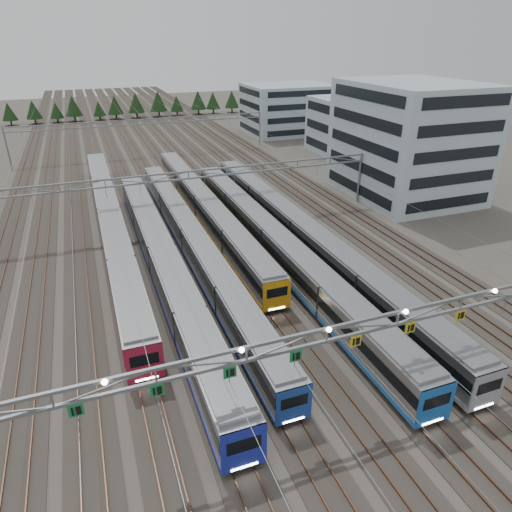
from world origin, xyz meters
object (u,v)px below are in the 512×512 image
object	(u,v)px
train_e	(273,242)
depot_bldg_mid	(348,126)
train_a	(110,220)
train_c	(192,240)
train_d	(205,206)
depot_bldg_south	(409,141)
train_f	(301,232)
gantry_far	(143,126)
gantry_mid	(189,181)
train_b	(162,259)
gantry_near	(327,339)
depot_bldg_north	(287,109)

from	to	relation	value
train_e	depot_bldg_mid	world-z (taller)	depot_bldg_mid
train_a	train_c	bearing A→B (deg)	-48.47
train_a	train_e	distance (m)	23.10
train_d	depot_bldg_south	size ratio (longest dim) A/B	2.49
train_c	depot_bldg_mid	xyz separation A→B (m)	(46.28, 40.80, 3.99)
train_f	gantry_far	bearing A→B (deg)	100.95
train_c	train_f	bearing A→B (deg)	-11.59
gantry_mid	depot_bldg_mid	distance (m)	53.53
gantry_far	train_a	bearing A→B (deg)	-103.97
train_d	gantry_far	bearing A→B (deg)	92.91
train_d	depot_bldg_mid	distance (m)	51.41
depot_bldg_south	train_d	bearing A→B (deg)	179.76
train_b	train_d	world-z (taller)	train_b
gantry_near	train_e	bearing A→B (deg)	75.04
train_b	gantry_mid	bearing A→B (deg)	65.45
train_f	depot_bldg_south	size ratio (longest dim) A/B	2.81
train_f	gantry_mid	size ratio (longest dim) A/B	1.10
train_d	gantry_far	size ratio (longest dim) A/B	0.97
gantry_far	depot_bldg_south	bearing A→B (deg)	-50.01
gantry_far	gantry_near	bearing A→B (deg)	-90.03
gantry_mid	gantry_far	world-z (taller)	same
depot_bldg_south	depot_bldg_north	size ratio (longest dim) A/B	1.00
train_d	train_e	world-z (taller)	train_e
train_b	gantry_mid	distance (m)	16.77
train_e	train_f	world-z (taller)	train_e
gantry_near	depot_bldg_north	bearing A→B (deg)	67.28
gantry_near	gantry_far	size ratio (longest dim) A/B	1.00
train_a	depot_bldg_mid	size ratio (longest dim) A/B	4.03
train_c	train_f	distance (m)	13.78
train_a	depot_bldg_south	bearing A→B (deg)	0.95
train_d	depot_bldg_south	world-z (taller)	depot_bldg_south
train_d	gantry_mid	world-z (taller)	gantry_mid
gantry_near	depot_bldg_south	bearing A→B (deg)	47.50
gantry_mid	train_d	bearing A→B (deg)	18.11
train_c	train_b	bearing A→B (deg)	-135.59
train_d	gantry_near	size ratio (longest dim) A/B	0.97
depot_bldg_south	train_b	bearing A→B (deg)	-160.75
train_d	depot_bldg_north	xyz separation A→B (m)	(38.45, 56.49, 4.16)
gantry_mid	depot_bldg_north	bearing A→B (deg)	54.57
gantry_far	train_d	bearing A→B (deg)	-87.09
depot_bldg_south	train_f	bearing A→B (deg)	-152.17
train_b	gantry_far	world-z (taller)	gantry_far
depot_bldg_mid	depot_bldg_north	world-z (taller)	depot_bldg_north
train_f	gantry_far	size ratio (longest dim) A/B	1.10
train_d	depot_bldg_north	size ratio (longest dim) A/B	2.49
train_b	train_f	bearing A→B (deg)	5.21
train_b	train_d	bearing A→B (deg)	59.88
train_e	gantry_near	size ratio (longest dim) A/B	1.04
gantry_mid	depot_bldg_south	world-z (taller)	depot_bldg_south
train_d	gantry_near	distance (m)	41.21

